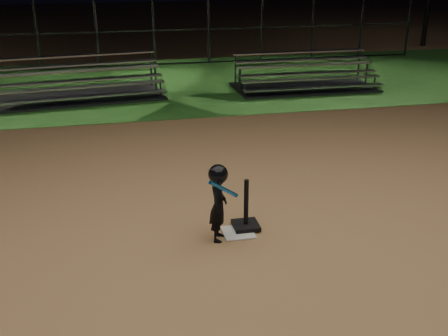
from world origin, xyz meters
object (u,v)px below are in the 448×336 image
child_batter (218,201)px  bleacher_left (80,90)px  bleacher_right (305,82)px  home_plate (238,232)px  batting_tee (246,219)px

child_batter → bleacher_left: bearing=31.9°
bleacher_left → bleacher_right: bearing=-9.0°
bleacher_right → bleacher_left: bearing=177.9°
child_batter → bleacher_right: (4.41, 8.53, -0.40)m
bleacher_left → bleacher_right: bleacher_left is taller
home_plate → bleacher_right: bleacher_right is taller
bleacher_right → child_batter: bearing=-117.3°
child_batter → bleacher_right: 9.62m
batting_tee → child_batter: size_ratio=0.67×
home_plate → child_batter: bearing=-161.5°
bleacher_right → home_plate: bearing=-115.9°
batting_tee → bleacher_left: 8.96m
bleacher_left → bleacher_right: 6.61m
batting_tee → bleacher_right: size_ratio=0.18×
home_plate → child_batter: (-0.32, -0.11, 0.60)m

